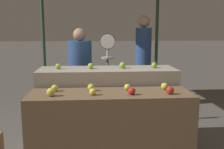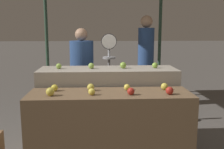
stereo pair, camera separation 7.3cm
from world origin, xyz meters
The scene contains 17 objects.
display_counter_front centered at (0.00, 0.00, 0.43)m, with size 1.80×0.55×0.87m, color brown.
display_counter_back centered at (0.00, 0.60, 0.52)m, with size 1.80×0.55×1.04m, color gray.
apple_front_0 centered at (-0.63, -0.10, 0.91)m, with size 0.09×0.09×0.09m, color gold.
apple_front_1 centered at (-0.20, -0.10, 0.90)m, with size 0.07×0.07×0.07m, color yellow.
apple_front_2 centered at (0.22, -0.11, 0.90)m, with size 0.08×0.08×0.08m, color #AD281E.
apple_front_3 centered at (0.63, -0.11, 0.91)m, with size 0.08×0.08×0.08m, color #AD281E.
apple_front_4 centered at (-0.62, 0.11, 0.90)m, with size 0.08×0.08×0.08m, color gold.
apple_front_5 centered at (-0.21, 0.11, 0.91)m, with size 0.08×0.08×0.08m, color gold.
apple_front_6 centered at (0.20, 0.11, 0.90)m, with size 0.07×0.07×0.07m, color yellow.
apple_front_7 centered at (0.63, 0.10, 0.91)m, with size 0.08×0.08×0.08m, color gold.
apple_back_0 centered at (-0.64, 0.60, 1.08)m, with size 0.07×0.07×0.07m, color #8EB247.
apple_back_1 centered at (-0.22, 0.59, 1.08)m, with size 0.08×0.08×0.08m, color #8EB247.
apple_back_2 centered at (0.20, 0.60, 1.09)m, with size 0.08×0.08×0.08m, color #84AD3D.
apple_back_3 centered at (0.62, 0.60, 1.08)m, with size 0.08×0.08×0.08m, color #84AD3D.
produce_scale centered at (0.04, 1.27, 1.06)m, with size 0.24×0.20×1.48m.
person_vendor_at_scale centered at (-0.40, 1.55, 0.89)m, with size 0.42×0.42×1.57m.
person_customer_left centered at (0.82, 2.35, 1.07)m, with size 0.38×0.38×1.81m.
Camera 2 is at (-0.12, -2.80, 1.56)m, focal length 42.00 mm.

